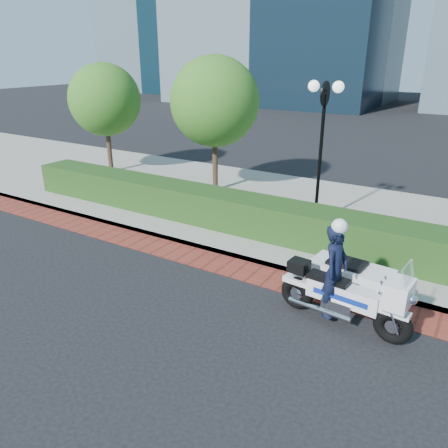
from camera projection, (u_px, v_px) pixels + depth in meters
The scene contains 8 objects.
ground at pixel (191, 291), 9.96m from camera, with size 120.00×120.00×0.00m, color black.
brick_strip at pixel (225, 265), 11.14m from camera, with size 60.00×1.00×0.01m, color maroon.
sidewalk at pixel (295, 212), 14.69m from camera, with size 60.00×8.00×0.15m, color gray.
hedge_main at pixel (263, 217), 12.57m from camera, with size 18.00×1.20×1.00m, color black.
lamppost at pixel (322, 132), 12.51m from camera, with size 1.02×0.70×4.21m.
tree_a at pixel (105, 100), 18.32m from camera, with size 3.00×3.00×4.58m.
tree_b at pixel (215, 102), 15.56m from camera, with size 3.20×3.20×4.89m.
police_motorcycle at pixel (346, 282), 8.82m from camera, with size 2.72×2.02×2.20m.
Camera 1 is at (5.20, -7.02, 5.06)m, focal length 35.00 mm.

